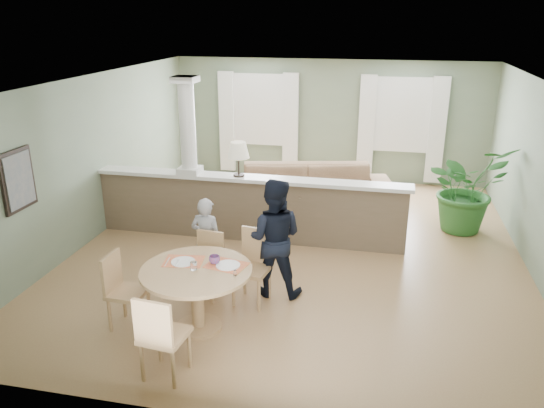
% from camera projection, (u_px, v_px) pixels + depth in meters
% --- Properties ---
extents(ground, '(8.00, 8.00, 0.00)m').
position_uv_depth(ground, '(299.00, 248.00, 8.70)').
color(ground, tan).
rests_on(ground, ground).
extents(room_shell, '(7.02, 8.02, 2.71)m').
position_uv_depth(room_shell, '(305.00, 131.00, 8.66)').
color(room_shell, gray).
rests_on(room_shell, ground).
extents(pony_wall, '(5.32, 0.38, 2.70)m').
position_uv_depth(pony_wall, '(243.00, 199.00, 8.83)').
color(pony_wall, brown).
rests_on(pony_wall, ground).
extents(sofa, '(3.36, 1.89, 0.92)m').
position_uv_depth(sofa, '(308.00, 192.00, 9.95)').
color(sofa, '#987153').
rests_on(sofa, ground).
extents(houseplant, '(1.82, 1.78, 1.54)m').
position_uv_depth(houseplant, '(466.00, 188.00, 9.20)').
color(houseplant, '#2B6729').
rests_on(houseplant, ground).
extents(dining_table, '(1.32, 1.32, 0.90)m').
position_uv_depth(dining_table, '(197.00, 281.00, 6.28)').
color(dining_table, tan).
rests_on(dining_table, ground).
extents(chair_far_boy, '(0.44, 0.44, 0.88)m').
position_uv_depth(chair_far_boy, '(208.00, 261.00, 7.13)').
color(chair_far_boy, tan).
rests_on(chair_far_boy, ground).
extents(chair_far_man, '(0.51, 0.51, 0.99)m').
position_uv_depth(chair_far_man, '(254.00, 262.00, 6.96)').
color(chair_far_man, tan).
rests_on(chair_far_man, ground).
extents(chair_near, '(0.49, 0.49, 0.99)m').
position_uv_depth(chair_near, '(160.00, 334.00, 5.41)').
color(chair_near, tan).
rests_on(chair_near, ground).
extents(chair_side, '(0.44, 0.44, 0.94)m').
position_uv_depth(chair_side, '(122.00, 287.00, 6.39)').
color(chair_side, tan).
rests_on(chair_side, ground).
extents(child_person, '(0.49, 0.35, 1.26)m').
position_uv_depth(child_person, '(207.00, 241.00, 7.41)').
color(child_person, '#949599').
rests_on(child_person, ground).
extents(man_person, '(0.82, 0.65, 1.64)m').
position_uv_depth(man_person, '(274.00, 238.00, 7.05)').
color(man_person, black).
rests_on(man_person, ground).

